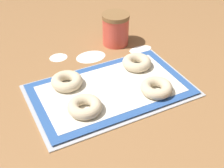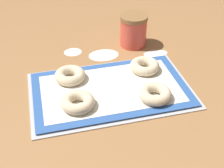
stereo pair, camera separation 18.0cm
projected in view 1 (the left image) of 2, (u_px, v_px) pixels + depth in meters
name	position (u px, v px, depth m)	size (l,w,h in m)	color
ground_plane	(113.00, 94.00, 1.01)	(2.80, 2.80, 0.00)	olive
baking_tray	(112.00, 90.00, 1.02)	(0.52, 0.32, 0.01)	#B2B5BA
baking_mat	(112.00, 89.00, 1.02)	(0.50, 0.30, 0.00)	#2D569E
bagel_front_left	(85.00, 107.00, 0.92)	(0.10, 0.10, 0.03)	beige
bagel_front_right	(156.00, 88.00, 0.99)	(0.10, 0.10, 0.03)	beige
bagel_back_left	(67.00, 81.00, 1.02)	(0.10, 0.10, 0.03)	beige
bagel_back_right	(137.00, 62.00, 1.11)	(0.10, 0.10, 0.03)	beige
flour_canister	(116.00, 29.00, 1.24)	(0.11, 0.11, 0.13)	#DB4C3D
flour_patch_near	(91.00, 57.00, 1.19)	(0.12, 0.08, 0.00)	white
flour_patch_far	(58.00, 57.00, 1.18)	(0.07, 0.06, 0.00)	white
flour_patch_side	(140.00, 49.00, 1.23)	(0.10, 0.05, 0.00)	white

